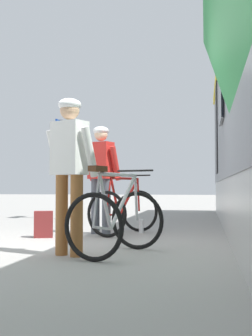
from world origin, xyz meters
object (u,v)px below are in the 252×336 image
(backpack_on_platform, at_px, (44,224))
(water_bottle_near_the_bikes, at_px, (141,226))
(cyclist_near_in_white, at_px, (70,161))
(platform_sign_post, at_px, (61,152))
(bicycle_near_silver, at_px, (117,219))
(cyclist_far_in_red, at_px, (101,169))
(bicycle_far_red, at_px, (124,210))

(backpack_on_platform, relative_size, water_bottle_near_the_bikes, 1.76)
(cyclist_near_in_white, bearing_deg, platform_sign_post, 109.66)
(bicycle_near_silver, distance_m, platform_sign_post, 5.96)
(cyclist_far_in_red, relative_size, water_bottle_near_the_bikes, 7.76)
(cyclist_far_in_red, height_order, backpack_on_platform, cyclist_far_in_red)
(bicycle_far_red, bearing_deg, cyclist_near_in_white, -94.83)
(bicycle_far_red, relative_size, water_bottle_near_the_bikes, 5.51)
(bicycle_near_silver, relative_size, backpack_on_platform, 3.08)
(platform_sign_post, bearing_deg, cyclist_far_in_red, -60.86)
(cyclist_far_in_red, distance_m, backpack_on_platform, 1.30)
(cyclist_near_in_white, bearing_deg, backpack_on_platform, 119.33)
(cyclist_near_in_white, height_order, platform_sign_post, platform_sign_post)
(bicycle_far_red, distance_m, water_bottle_near_the_bikes, 0.48)
(bicycle_near_silver, xyz_separation_m, water_bottle_near_the_bikes, (-0.07, 2.43, -0.29))
(water_bottle_near_the_bikes, bearing_deg, bicycle_near_silver, -88.26)
(cyclist_far_in_red, distance_m, water_bottle_near_the_bikes, 1.16)
(cyclist_near_in_white, relative_size, water_bottle_near_the_bikes, 7.76)
(cyclist_near_in_white, distance_m, cyclist_far_in_red, 2.29)
(backpack_on_platform, bearing_deg, cyclist_near_in_white, -79.13)
(cyclist_near_in_white, bearing_deg, bicycle_far_red, 85.17)
(cyclist_near_in_white, xyz_separation_m, platform_sign_post, (-1.94, 5.44, 0.57))
(backpack_on_platform, distance_m, water_bottle_near_the_bikes, 1.65)
(bicycle_far_red, relative_size, platform_sign_post, 0.52)
(water_bottle_near_the_bikes, xyz_separation_m, platform_sign_post, (-2.38, 2.86, 1.51))
(backpack_on_platform, bearing_deg, bicycle_far_red, 10.91)
(platform_sign_post, bearing_deg, water_bottle_near_the_bikes, -50.24)
(bicycle_far_red, xyz_separation_m, platform_sign_post, (-2.13, 3.15, 1.22))
(cyclist_near_in_white, height_order, water_bottle_near_the_bikes, cyclist_near_in_white)
(cyclist_near_in_white, distance_m, platform_sign_post, 5.80)
(cyclist_far_in_red, bearing_deg, platform_sign_post, 119.14)
(bicycle_near_silver, bearing_deg, water_bottle_near_the_bikes, 91.74)
(water_bottle_near_the_bikes, height_order, platform_sign_post, platform_sign_post)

